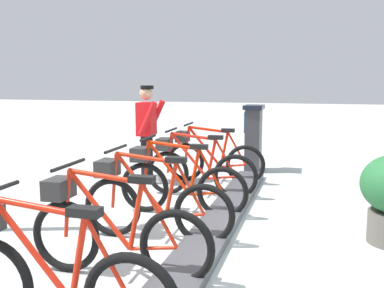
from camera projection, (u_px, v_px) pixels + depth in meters
name	position (u px, v px, depth m)	size (l,w,h in m)	color
ground_plane	(210.00, 239.00, 4.73)	(60.00, 60.00, 0.00)	#B6B9B7
dock_rail_base	(210.00, 234.00, 4.72)	(0.44, 6.45, 0.10)	#47474C
payment_kiosk	(253.00, 137.00, 8.22)	(0.36, 0.52, 1.28)	#38383D
bike_docked_0	(211.00, 158.00, 7.33)	(1.72, 0.54, 1.02)	black
bike_docked_1	(196.00, 168.00, 6.43)	(1.72, 0.54, 1.02)	black
bike_docked_2	(177.00, 182.00, 5.54)	(1.72, 0.54, 1.02)	black
bike_docked_3	(150.00, 202.00, 4.64)	(1.72, 0.54, 1.02)	black
bike_docked_4	(111.00, 231.00, 3.75)	(1.72, 0.54, 1.02)	black
bike_docked_5	(47.00, 278.00, 2.85)	(1.72, 0.54, 1.02)	black
worker_near_rack	(147.00, 130.00, 7.25)	(0.48, 0.65, 1.66)	white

